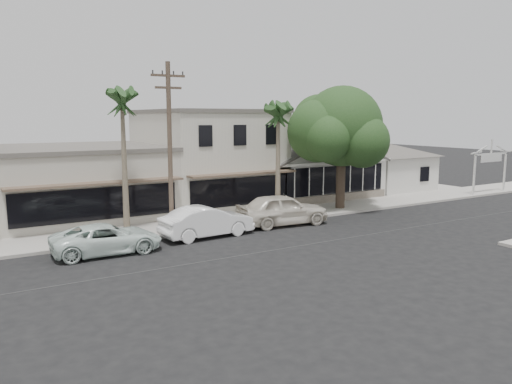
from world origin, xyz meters
TOP-DOWN VIEW (x-y plane):
  - ground at (0.00, 0.00)m, footprint 140.00×140.00m
  - sidewalk_north at (-8.00, 6.75)m, footprint 90.00×3.50m
  - corner_shop at (5.00, 12.47)m, footprint 10.40×8.60m
  - side_cottage at (13.20, 11.50)m, footprint 6.00×6.00m
  - arch_sign at (18.40, 5.30)m, footprint 4.12×0.12m
  - row_building_near at (-3.00, 13.50)m, footprint 8.00×10.00m
  - row_building_midnear at (-12.00, 13.50)m, footprint 10.00×10.00m
  - utility_pole at (-9.00, 5.20)m, footprint 1.80×0.24m
  - car_0 at (-2.50, 4.42)m, footprint 5.63×2.74m
  - car_1 at (-7.50, 4.07)m, footprint 5.04×2.02m
  - car_2 at (-12.84, 3.53)m, footprint 5.04×2.45m
  - shade_tree at (3.50, 6.60)m, footprint 7.47×6.76m
  - palm_east at (-2.00, 5.63)m, footprint 3.17×3.17m
  - palm_mid at (-11.00, 6.55)m, footprint 3.07×3.07m

SIDE VIEW (x-z plane):
  - ground at x=0.00m, z-range 0.00..0.00m
  - sidewalk_north at x=-8.00m, z-range 0.00..0.15m
  - car_2 at x=-12.84m, z-range 0.00..1.38m
  - car_1 at x=-7.50m, z-range 0.00..1.63m
  - car_0 at x=-2.50m, z-range 0.00..1.85m
  - side_cottage at x=13.20m, z-range 0.00..3.00m
  - row_building_midnear at x=-12.00m, z-range 0.00..4.20m
  - corner_shop at x=5.00m, z-range 0.07..5.17m
  - arch_sign at x=18.40m, z-range 1.18..5.13m
  - row_building_near at x=-3.00m, z-range 0.00..6.50m
  - utility_pole at x=-9.00m, z-range 0.29..9.29m
  - shade_tree at x=3.50m, z-range 1.31..9.60m
  - palm_east at x=-2.00m, z-range 2.66..10.15m
  - palm_mid at x=-11.00m, z-range 2.91..10.99m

